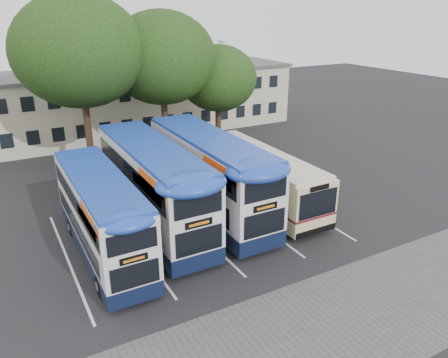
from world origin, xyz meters
TOP-DOWN VIEW (x-y plane):
  - ground at (0.00, 0.00)m, footprint 120.00×120.00m
  - paving_strip at (-2.00, -5.00)m, footprint 40.00×6.00m
  - bay_lines at (-3.75, 5.00)m, footprint 14.12×11.00m
  - depot_building at (0.00, 26.99)m, footprint 32.40×8.40m
  - lamp_post at (6.00, 19.97)m, footprint 0.25×1.05m
  - tree_left at (-6.67, 17.01)m, footprint 9.16×9.16m
  - tree_mid at (-0.51, 17.35)m, footprint 8.35×8.35m
  - tree_right at (4.42, 17.44)m, footprint 6.48×6.48m
  - bus_dd_left at (-8.92, 4.80)m, footprint 2.47×10.20m
  - bus_dd_mid at (-5.62, 6.42)m, footprint 2.82×11.64m
  - bus_dd_right at (-2.10, 6.41)m, footprint 2.85×11.74m
  - bus_single at (1.43, 6.45)m, footprint 2.86×11.24m

SIDE VIEW (x-z plane):
  - ground at x=0.00m, z-range 0.00..0.00m
  - paving_strip at x=-2.00m, z-range 0.00..0.01m
  - bay_lines at x=-3.75m, z-range 0.00..0.01m
  - bus_single at x=1.43m, z-range 0.22..3.58m
  - bus_dd_left at x=-8.92m, z-range 0.22..4.47m
  - bus_dd_mid at x=-5.62m, z-range 0.25..5.10m
  - bus_dd_right at x=-2.10m, z-range 0.25..5.14m
  - depot_building at x=0.00m, z-range 0.05..6.25m
  - lamp_post at x=6.00m, z-range 0.55..9.61m
  - tree_right at x=4.42m, z-range 1.72..10.72m
  - tree_mid at x=-0.51m, z-range 2.28..13.99m
  - tree_left at x=-6.67m, z-range 2.51..15.35m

